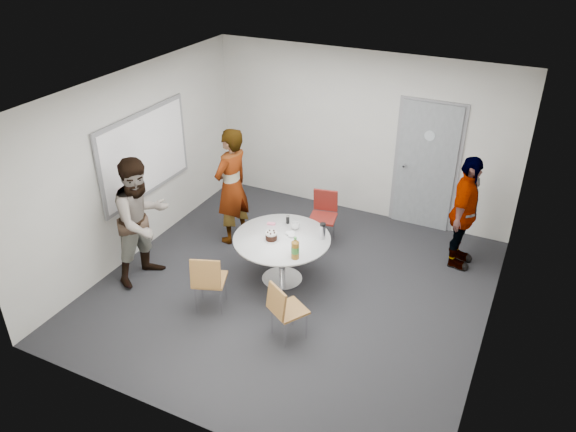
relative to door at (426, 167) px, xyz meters
The scene contains 15 objects.
floor 2.90m from the door, 113.90° to the right, with size 5.00×5.00×0.00m, color black.
ceiling 3.19m from the door, 113.90° to the right, with size 5.00×5.00×0.00m, color silver.
wall_back 1.15m from the door, behind, with size 5.00×5.00×0.00m, color silver.
wall_left 4.38m from the door, 145.41° to the right, with size 5.00×5.00×0.00m, color silver.
wall_right 2.87m from the door, 60.57° to the right, with size 5.00×5.00×0.00m, color silver.
wall_front 5.11m from the door, 102.45° to the right, with size 5.00×5.00×0.00m, color silver.
door is the anchor object (origin of this frame).
whiteboard 4.25m from the door, 147.34° to the right, with size 0.04×1.90×1.25m.
table 2.74m from the door, 118.66° to the right, with size 1.31×1.31×0.99m.
chair_near_left 3.89m from the door, 118.76° to the right, with size 0.51×0.54×0.83m.
chair_near_right 3.57m from the door, 102.60° to the right, with size 0.52×0.53×0.78m.
chair_far 1.75m from the door, 137.75° to the right, with size 0.46×0.49×0.81m.
person_main 3.02m from the door, 145.51° to the right, with size 0.66×0.43×1.81m, color #A5C6EA.
person_left 4.35m from the door, 134.54° to the right, with size 0.87×0.68×1.79m, color white.
person_right 1.20m from the door, 49.28° to the right, with size 0.98×0.41×1.68m, color black.
Camera 1 is at (2.65, -5.61, 4.62)m, focal length 35.00 mm.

